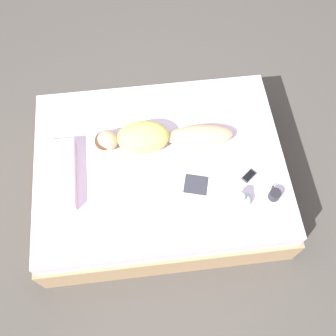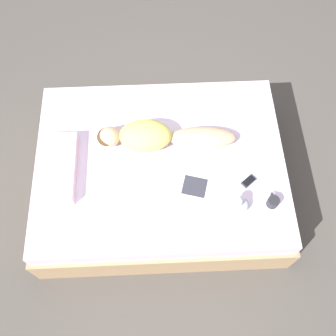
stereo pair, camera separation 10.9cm
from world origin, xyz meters
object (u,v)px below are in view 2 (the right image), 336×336
(person, at_px, (157,136))
(coffee_mug, at_px, (273,202))
(open_magazine, at_px, (192,201))
(cell_phone, at_px, (249,181))

(person, distance_m, coffee_mug, 1.12)
(open_magazine, xyz_separation_m, coffee_mug, (-0.05, -0.66, 0.04))
(person, distance_m, open_magazine, 0.64)
(coffee_mug, bearing_deg, person, 55.70)
(open_magazine, height_order, coffee_mug, coffee_mug)
(open_magazine, bearing_deg, person, 40.37)
(person, height_order, cell_phone, person)
(person, bearing_deg, coffee_mug, -122.01)
(coffee_mug, distance_m, cell_phone, 0.27)
(open_magazine, relative_size, coffee_mug, 4.60)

